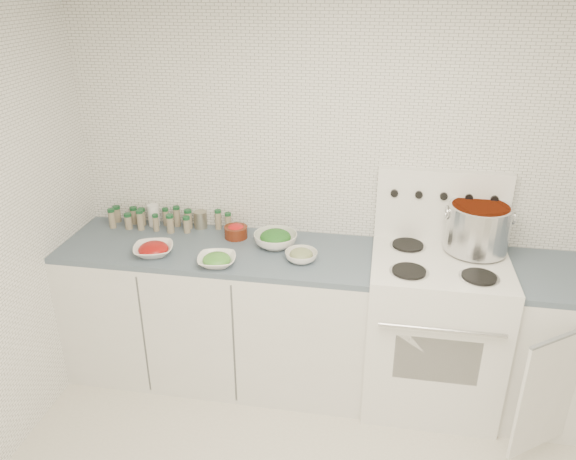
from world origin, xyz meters
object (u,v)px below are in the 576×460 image
object	(u,v)px
stove	(433,326)
bowl_tomato	(153,249)
bowl_snowpea	(217,260)
stock_pot	(478,226)

from	to	relation	value
stove	bowl_tomato	size ratio (longest dim) A/B	4.83
stove	bowl_tomato	world-z (taller)	stove
bowl_tomato	bowl_snowpea	size ratio (longest dim) A/B	1.14
bowl_tomato	bowl_snowpea	world-z (taller)	bowl_tomato
stove	bowl_snowpea	size ratio (longest dim) A/B	5.50
stove	bowl_tomato	xyz separation A→B (m)	(-1.63, -0.15, 0.44)
bowl_tomato	bowl_snowpea	bearing A→B (deg)	-8.71
bowl_tomato	bowl_snowpea	distance (m)	0.40
stock_pot	bowl_tomato	world-z (taller)	stock_pot
stove	bowl_tomato	distance (m)	1.69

